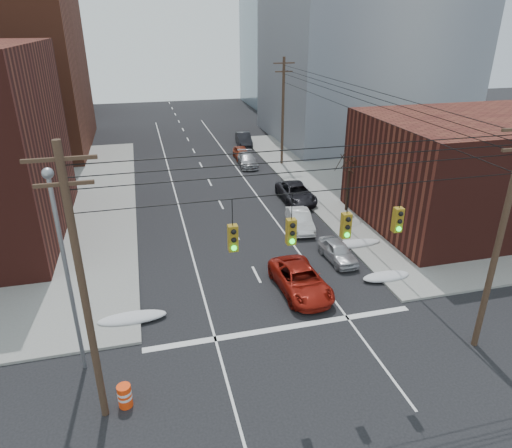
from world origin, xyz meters
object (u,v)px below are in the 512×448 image
lot_car_a (30,215)px  parked_car_e (242,153)px  parked_car_a (338,251)px  red_pickup (301,280)px  construction_barrel (125,396)px  parked_car_c (296,193)px  lot_car_b (47,184)px  parked_car_d (247,160)px  parked_car_b (300,220)px  parked_car_f (244,139)px

lot_car_a → parked_car_e: bearing=-42.7°
parked_car_a → lot_car_a: (-20.33, 11.15, 0.13)m
red_pickup → parked_car_e: red_pickup is taller
lot_car_a → construction_barrel: lot_car_a is taller
parked_car_e → construction_barrel: 36.25m
parked_car_c → red_pickup: bearing=-107.2°
lot_car_b → parked_car_d: bearing=-60.9°
parked_car_b → parked_car_c: parked_car_c is taller
red_pickup → parked_car_a: 4.64m
parked_car_e → construction_barrel: (-12.51, -34.02, -0.16)m
parked_car_a → construction_barrel: (-13.27, -9.26, -0.12)m
parked_car_d → lot_car_b: 19.72m
parked_car_f → lot_car_a: size_ratio=1.24×
red_pickup → parked_car_b: size_ratio=1.26×
construction_barrel → parked_car_d: bearing=68.1°
parked_car_b → lot_car_b: lot_car_b is taller
construction_barrel → lot_car_a: bearing=109.1°
parked_car_a → parked_car_e: 24.77m
red_pickup → parked_car_d: 25.02m
parked_car_b → lot_car_a: (-19.61, 5.90, 0.08)m
parked_car_d → lot_car_a: 22.34m
parked_car_f → lot_car_b: size_ratio=0.92×
lot_car_b → construction_barrel: 28.38m
parked_car_f → lot_car_b: bearing=-145.0°
parked_car_d → parked_car_b: bearing=-84.7°
parked_car_f → lot_car_b: (-20.98, -12.36, 0.09)m
parked_car_f → lot_car_a: parked_car_f is taller
parked_car_a → construction_barrel: 16.18m
parked_car_a → parked_car_f: size_ratio=0.80×
parked_car_d → construction_barrel: (-12.51, -31.19, -0.15)m
parked_car_a → parked_car_e: bearing=89.1°
parked_car_f → construction_barrel: (-14.11, -39.89, -0.25)m
parked_car_e → parked_car_f: bearing=77.0°
parked_car_a → lot_car_a: bearing=148.6°
red_pickup → lot_car_b: lot_car_b is taller
parked_car_a → parked_car_b: bearing=95.2°
parked_car_a → lot_car_b: size_ratio=0.74×
parked_car_c → parked_car_f: 19.92m
parked_car_e → lot_car_b: 20.43m
parked_car_f → lot_car_a: (-21.17, -19.48, 0.00)m
parked_car_f → lot_car_b: 24.35m
parked_car_c → construction_barrel: (-14.11, -19.97, -0.23)m
parked_car_b → lot_car_a: size_ratio=1.12×
parked_car_c → construction_barrel: 24.46m
red_pickup → parked_car_c: bearing=69.2°
parked_car_a → lot_car_b: bearing=135.1°
parked_car_a → parked_car_c: (0.84, 10.72, 0.11)m
lot_car_b → parked_car_a: bearing=-113.8°
parked_car_e → parked_car_b: bearing=-87.7°
parked_car_b → lot_car_b: 23.38m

